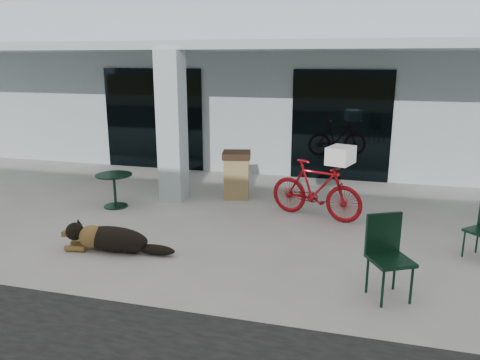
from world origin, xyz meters
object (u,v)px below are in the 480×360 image
(cafe_chair_far_a, at_px, (391,259))
(bicycle, at_px, (316,190))
(dog, at_px, (113,237))
(trash_receptacle, at_px, (237,175))
(cafe_table_near, at_px, (115,191))

(cafe_chair_far_a, bearing_deg, bicycle, 84.97)
(dog, height_order, cafe_chair_far_a, cafe_chair_far_a)
(cafe_chair_far_a, relative_size, trash_receptacle, 1.05)
(bicycle, height_order, cafe_chair_far_a, bicycle)
(cafe_chair_far_a, bearing_deg, dog, 145.89)
(dog, height_order, cafe_table_near, cafe_table_near)
(cafe_table_near, relative_size, trash_receptacle, 0.72)
(dog, bearing_deg, trash_receptacle, 62.91)
(trash_receptacle, bearing_deg, bicycle, -26.45)
(cafe_table_near, xyz_separation_m, cafe_chair_far_a, (5.26, -2.49, 0.19))
(dog, relative_size, cafe_chair_far_a, 1.29)
(bicycle, xyz_separation_m, cafe_table_near, (-4.02, -0.41, -0.21))
(bicycle, bearing_deg, dog, 148.52)
(cafe_table_near, relative_size, cafe_chair_far_a, 0.69)
(cafe_chair_far_a, bearing_deg, trash_receptacle, 100.58)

